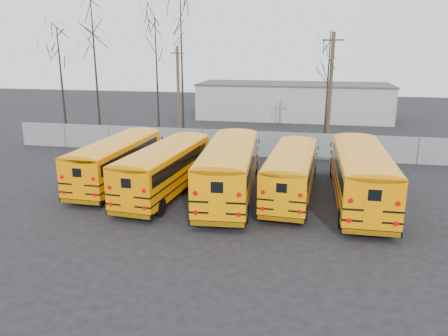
% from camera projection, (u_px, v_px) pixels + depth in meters
% --- Properties ---
extents(ground, '(120.00, 120.00, 0.00)m').
position_uv_depth(ground, '(219.00, 210.00, 22.61)').
color(ground, black).
rests_on(ground, ground).
extents(fence, '(40.00, 0.04, 2.00)m').
position_uv_depth(fence, '(253.00, 144.00, 33.67)').
color(fence, gray).
rests_on(fence, ground).
extents(distant_building, '(22.00, 8.00, 4.00)m').
position_uv_depth(distant_building, '(293.00, 101.00, 51.88)').
color(distant_building, '#A4A39F').
rests_on(distant_building, ground).
extents(bus_a, '(2.57, 10.36, 2.88)m').
position_uv_depth(bus_a, '(118.00, 157.00, 26.55)').
color(bus_a, black).
rests_on(bus_a, ground).
extents(bus_b, '(3.20, 10.56, 2.92)m').
position_uv_depth(bus_b, '(166.00, 165.00, 24.72)').
color(bus_b, black).
rests_on(bus_b, ground).
extents(bus_c, '(3.53, 11.51, 3.18)m').
position_uv_depth(bus_c, '(230.00, 165.00, 24.09)').
color(bus_c, black).
rests_on(bus_c, ground).
extents(bus_d, '(2.76, 10.10, 2.80)m').
position_uv_depth(bus_d, '(292.00, 169.00, 24.16)').
color(bus_d, black).
rests_on(bus_d, ground).
extents(bus_e, '(2.76, 11.20, 3.12)m').
position_uv_depth(bus_e, '(361.00, 171.00, 23.04)').
color(bus_e, black).
rests_on(bus_e, ground).
extents(utility_pole_left, '(1.38, 0.71, 8.25)m').
position_uv_depth(utility_pole_left, '(178.00, 94.00, 37.75)').
color(utility_pole_left, '#4D392C').
rests_on(utility_pole_left, ground).
extents(utility_pole_right, '(1.65, 0.47, 9.34)m').
position_uv_depth(utility_pole_right, '(330.00, 91.00, 34.85)').
color(utility_pole_right, '#4B3C2A').
rests_on(utility_pole_right, ground).
extents(tree_0, '(0.26, 0.26, 9.79)m').
position_uv_depth(tree_0, '(62.00, 86.00, 38.82)').
color(tree_0, black).
rests_on(tree_0, ground).
extents(tree_1, '(0.26, 0.26, 12.14)m').
position_uv_depth(tree_1, '(96.00, 72.00, 38.74)').
color(tree_1, black).
rests_on(tree_1, ground).
extents(tree_2, '(0.26, 0.26, 10.58)m').
position_uv_depth(tree_2, '(157.00, 82.00, 37.62)').
color(tree_2, black).
rests_on(tree_2, ground).
extents(tree_3, '(0.26, 0.26, 12.54)m').
position_uv_depth(tree_3, '(182.00, 70.00, 37.76)').
color(tree_3, black).
rests_on(tree_3, ground).
extents(tree_4, '(0.26, 0.26, 9.43)m').
position_uv_depth(tree_4, '(327.00, 93.00, 34.48)').
color(tree_4, black).
rests_on(tree_4, ground).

